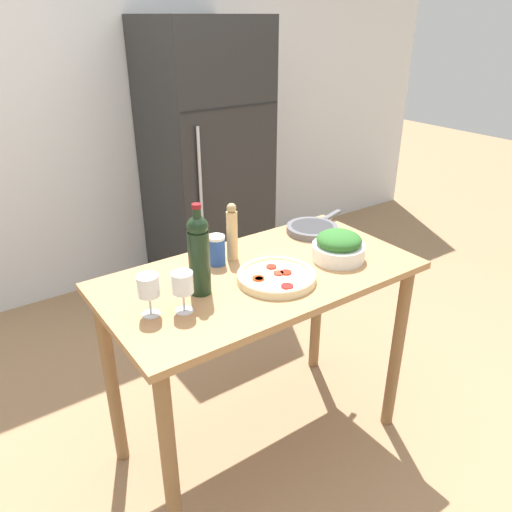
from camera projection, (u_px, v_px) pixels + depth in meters
The scene contains 12 objects.
ground_plane at pixel (260, 438), 2.40m from camera, with size 14.00×14.00×0.00m, color #9E7A56.
wall_back at pixel (86, 105), 3.28m from camera, with size 6.40×0.06×2.60m.
refrigerator at pixel (205, 160), 3.48m from camera, with size 0.71×0.74×1.84m.
prep_counter at pixel (261, 304), 2.07m from camera, with size 1.28×0.67×0.90m.
wine_bottle at pixel (198, 253), 1.79m from camera, with size 0.08×0.08×0.35m.
wine_glass_near at pixel (183, 284), 1.70m from camera, with size 0.08×0.08×0.15m.
wine_glass_far at pixel (148, 288), 1.68m from camera, with size 0.08×0.08×0.15m.
pepper_mill at pixel (232, 233), 2.06m from camera, with size 0.05×0.05×0.25m.
salad_bowl at pixel (339, 246), 2.09m from camera, with size 0.22×0.22×0.13m.
homemade_pizza at pixel (276, 276), 1.93m from camera, with size 0.31×0.31×0.04m.
salt_canister at pixel (217, 250), 2.04m from camera, with size 0.07×0.07×0.13m.
cast_iron_skillet at pixel (312, 229), 2.37m from camera, with size 0.38×0.24×0.03m.
Camera 1 is at (-1.04, -1.44, 1.83)m, focal length 35.00 mm.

